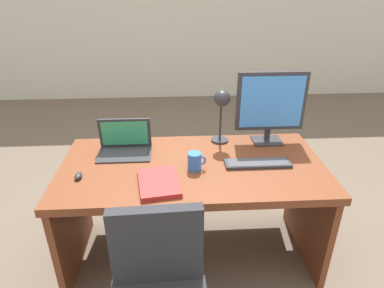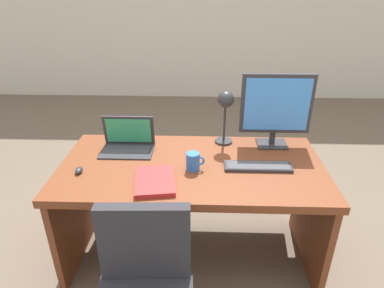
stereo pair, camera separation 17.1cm
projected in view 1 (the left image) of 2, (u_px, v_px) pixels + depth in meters
The scene contains 10 objects.
ground at pixel (184, 154), 3.72m from camera, with size 12.00×12.00×0.00m, color #6B5B4C.
back_wall at pixel (178, 5), 4.92m from camera, with size 10.00×0.10×2.80m, color silver.
desk at pixel (192, 186), 2.18m from camera, with size 1.63×0.81×0.74m.
monitor at pixel (271, 104), 2.21m from camera, with size 0.46×0.16×0.50m.
laptop at pixel (125, 142), 2.18m from camera, with size 0.34×0.23×0.22m.
keyboard at pixel (258, 163), 2.04m from camera, with size 0.40×0.11×0.02m.
mouse at pixel (78, 176), 1.90m from camera, with size 0.04×0.07×0.03m.
desk_lamp at pixel (222, 105), 2.20m from camera, with size 0.12×0.15×0.38m.
book at pixel (159, 183), 1.84m from camera, with size 0.26×0.33×0.03m.
coffee_mug at pixel (195, 161), 1.98m from camera, with size 0.11×0.08×0.11m.
Camera 1 is at (-0.11, -1.77, 1.78)m, focal length 31.11 mm.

